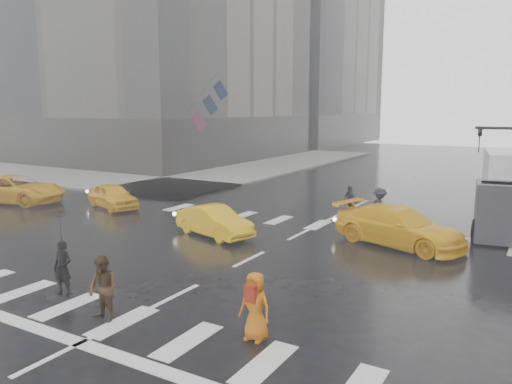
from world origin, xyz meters
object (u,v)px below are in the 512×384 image
Objects in this scene: taxi_mid at (214,221)px; box_truck at (512,190)px; taxi_front at (113,196)px; pedestrian_brown at (103,289)px; pedestrian_orange at (255,306)px.

box_truck is at bearing -39.22° from taxi_mid.
pedestrian_brown is at bearing -115.05° from taxi_front.
taxi_mid is (-6.18, 7.21, -0.19)m from pedestrian_orange.
taxi_front is (-14.15, 9.29, -0.16)m from pedestrian_orange.
box_truck is (7.96, 15.22, 0.96)m from pedestrian_brown.
box_truck reaches higher than taxi_front.
pedestrian_brown is 3.87m from pedestrian_orange.
taxi_mid is at bearing -154.60° from box_truck.
taxi_mid is (-2.45, 8.21, -0.21)m from pedestrian_brown.
pedestrian_brown is 14.64m from taxi_front.
pedestrian_brown is 0.44× the size of taxi_front.
box_truck is (10.41, 7.00, 1.17)m from taxi_mid.
taxi_mid is at bearing -85.01° from taxi_front.
pedestrian_orange reaches higher than taxi_front.
taxi_front is at bearing 140.47° from pedestrian_brown.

